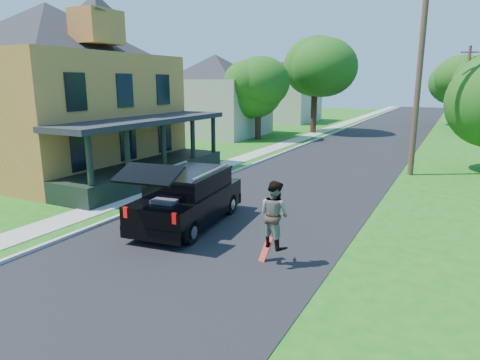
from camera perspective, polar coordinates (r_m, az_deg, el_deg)
The scene contains 16 objects.
ground at distance 13.08m, azimuth -5.42°, elevation -8.73°, with size 140.00×140.00×0.00m, color #155F13.
street at distance 31.28m, azimuth 14.75°, elevation 3.69°, with size 8.00×120.00×0.02m, color black.
curb at distance 32.38m, azimuth 7.74°, elevation 4.30°, with size 0.15×120.00×0.12m, color #ADADA7.
sidewalk at distance 32.93m, azimuth 5.19°, elevation 4.51°, with size 1.30×120.00×0.03m, color #9D9C95.
front_walk at distance 23.36m, azimuth -17.22°, elevation 0.47°, with size 6.50×1.20×0.03m, color #9D9C95.
main_house at distance 25.29m, azimuth -23.49°, elevation 12.16°, with size 15.56×15.56×10.10m.
neighbor_house_mid at distance 39.68m, azimuth -3.28°, elevation 12.05°, with size 12.78×12.78×8.30m.
neighbor_house_far at distance 54.08m, azimuth 5.56°, elevation 12.26°, with size 12.78×12.78×8.30m.
black_suv at distance 14.70m, azimuth -6.96°, elevation -2.41°, with size 2.60×5.50×2.47m.
skateboarder at distance 11.33m, azimuth 4.61°, elevation -4.57°, with size 1.07×0.97×1.81m.
skateboard at distance 11.90m, azimuth 3.44°, elevation -9.35°, with size 0.36×0.37×0.73m.
tree_left_mid at distance 36.50m, azimuth 2.42°, elevation 12.90°, with size 6.27×6.08×7.61m.
tree_left_far at distance 41.94m, azimuth 9.98°, elevation 14.90°, with size 8.14×7.96×9.75m.
tree_right_far at distance 53.16m, azimuth 27.04°, elevation 12.45°, with size 5.76×5.73×8.54m.
utility_pole_near at distance 23.97m, azimuth 22.93°, elevation 14.52°, with size 1.79×0.31×11.43m.
utility_pole_far at distance 43.98m, azimuth 27.86°, elevation 10.56°, with size 1.46×0.62×7.91m.
Camera 1 is at (6.63, -10.19, 4.83)m, focal length 32.00 mm.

